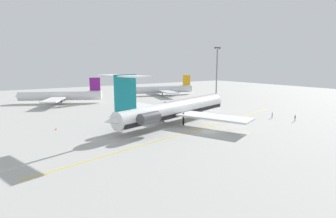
{
  "coord_description": "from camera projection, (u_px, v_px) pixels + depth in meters",
  "views": [
    {
      "loc": [
        -43.54,
        -46.52,
        16.17
      ],
      "look_at": [
        -0.58,
        16.54,
        3.23
      ],
      "focal_mm": 28.92,
      "sensor_mm": 36.0,
      "label": 1
    }
  ],
  "objects": [
    {
      "name": "ground",
      "position": [
        209.0,
        132.0,
        64.78
      ],
      "size": [
        282.57,
        282.57,
        0.0
      ],
      "primitive_type": "plane",
      "color": "#ADADA8"
    },
    {
      "name": "main_jetliner",
      "position": [
        173.0,
        110.0,
        73.05
      ],
      "size": [
        46.47,
        41.63,
        13.77
      ],
      "rotation": [
        0.0,
        0.0,
        0.27
      ],
      "color": "white",
      "rests_on": "ground"
    },
    {
      "name": "airliner_far_left",
      "position": [
        58.0,
        96.0,
        110.73
      ],
      "size": [
        32.25,
        32.66,
        10.34
      ],
      "rotation": [
        0.0,
        0.0,
        2.66
      ],
      "color": "white",
      "rests_on": "ground"
    },
    {
      "name": "airliner_mid_left",
      "position": [
        161.0,
        89.0,
        138.58
      ],
      "size": [
        33.28,
        33.23,
        10.04
      ],
      "rotation": [
        0.0,
        0.0,
        2.89
      ],
      "color": "silver",
      "rests_on": "ground"
    },
    {
      "name": "ground_crew_near_nose",
      "position": [
        272.0,
        115.0,
        80.53
      ],
      "size": [
        0.27,
        0.41,
        1.68
      ],
      "rotation": [
        0.0,
        0.0,
        2.83
      ],
      "color": "black",
      "rests_on": "ground"
    },
    {
      "name": "ground_crew_near_tail",
      "position": [
        295.0,
        117.0,
        76.34
      ],
      "size": [
        0.45,
        0.28,
        1.76
      ],
      "rotation": [
        0.0,
        0.0,
        4.84
      ],
      "color": "black",
      "rests_on": "ground"
    },
    {
      "name": "ground_crew_portside",
      "position": [
        165.0,
        102.0,
        104.91
      ],
      "size": [
        0.29,
        0.4,
        1.79
      ],
      "rotation": [
        0.0,
        0.0,
        3.68
      ],
      "color": "black",
      "rests_on": "ground"
    },
    {
      "name": "safety_cone_nose",
      "position": [
        56.0,
        129.0,
        66.34
      ],
      "size": [
        0.4,
        0.4,
        0.55
      ],
      "primitive_type": "cone",
      "color": "#EA590F",
      "rests_on": "ground"
    },
    {
      "name": "taxiway_centreline",
      "position": [
        198.0,
        129.0,
        67.14
      ],
      "size": [
        80.78,
        18.18,
        0.01
      ],
      "primitive_type": "cube",
      "rotation": [
        0.0,
        0.0,
        0.22
      ],
      "color": "gold",
      "rests_on": "ground"
    },
    {
      "name": "light_mast",
      "position": [
        217.0,
        68.0,
        144.43
      ],
      "size": [
        4.0,
        0.7,
        24.6
      ],
      "color": "slate",
      "rests_on": "ground"
    }
  ]
}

